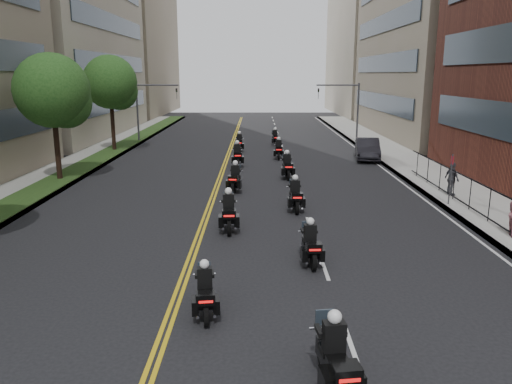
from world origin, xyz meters
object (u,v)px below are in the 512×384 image
motorcycle_1 (335,360)px  motorcycle_11 (275,138)px  motorcycle_5 (295,197)px  motorcycle_6 (235,179)px  motorcycle_3 (310,246)px  motorcycle_2 (205,293)px  motorcycle_8 (237,156)px  motorcycle_7 (287,167)px  motorcycle_4 (229,214)px  parked_sedan (367,149)px  pedestrian_c (452,179)px  motorcycle_9 (279,150)px  motorcycle_10 (239,143)px

motorcycle_1 → motorcycle_11: size_ratio=1.09×
motorcycle_5 → motorcycle_6: bearing=125.5°
motorcycle_3 → motorcycle_11: size_ratio=1.01×
motorcycle_2 → motorcycle_8: (0.01, 22.55, 0.12)m
motorcycle_1 → motorcycle_7: (0.28, 21.73, 0.01)m
motorcycle_4 → motorcycle_7: (3.08, 10.76, -0.01)m
motorcycle_3 → motorcycle_6: (-3.08, 10.91, 0.05)m
motorcycle_6 → parked_sedan: 14.53m
pedestrian_c → motorcycle_2: bearing=121.4°
motorcycle_1 → motorcycle_5: (0.23, 14.10, -0.01)m
motorcycle_5 → motorcycle_9: bearing=88.6°
motorcycle_9 → motorcycle_8: bearing=-132.8°
motorcycle_8 → motorcycle_11: bearing=70.1°
motorcycle_6 → motorcycle_11: bearing=87.0°
motorcycle_5 → motorcycle_6: size_ratio=0.99×
motorcycle_5 → pedestrian_c: size_ratio=1.33×
motorcycle_8 → motorcycle_11: motorcycle_8 is taller
motorcycle_7 → motorcycle_11: (-0.22, 15.05, -0.07)m
motorcycle_9 → motorcycle_10: (-3.17, 3.77, 0.01)m
motorcycle_2 → motorcycle_7: bearing=72.5°
motorcycle_2 → motorcycle_10: bearing=82.9°
motorcycle_6 → motorcycle_8: motorcycle_8 is taller
parked_sedan → motorcycle_8: bearing=-155.0°
motorcycle_3 → motorcycle_2: bearing=-134.1°
motorcycle_8 → motorcycle_10: size_ratio=1.07×
motorcycle_3 → parked_sedan: size_ratio=0.45×
motorcycle_2 → motorcycle_11: motorcycle_11 is taller
motorcycle_8 → parked_sedan: motorcycle_8 is taller
motorcycle_10 → motorcycle_1: bearing=-85.2°
motorcycle_8 → parked_sedan: 10.33m
motorcycle_6 → motorcycle_7: bearing=55.3°
motorcycle_5 → motorcycle_9: 15.02m
motorcycle_11 → pedestrian_c: (8.62, -20.18, 0.39)m
motorcycle_3 → motorcycle_11: motorcycle_3 is taller
motorcycle_4 → pedestrian_c: pedestrian_c is taller
motorcycle_2 → motorcycle_6: 14.71m
motorcycle_3 → motorcycle_9: bearing=87.1°
motorcycle_6 → motorcycle_9: motorcycle_6 is taller
motorcycle_10 → motorcycle_11: motorcycle_10 is taller
motorcycle_1 → pedestrian_c: bearing=55.0°
motorcycle_5 → pedestrian_c: 8.83m
motorcycle_6 → motorcycle_10: motorcycle_6 is taller
parked_sedan → pedestrian_c: (1.80, -12.28, 0.23)m
motorcycle_7 → motorcycle_8: motorcycle_8 is taller
motorcycle_2 → motorcycle_3: motorcycle_3 is taller
motorcycle_7 → motorcycle_2: bearing=-103.0°
motorcycle_7 → motorcycle_8: (-3.30, 4.20, 0.02)m
motorcycle_2 → parked_sedan: (9.90, 25.50, 0.19)m
motorcycle_3 → motorcycle_8: 19.04m
motorcycle_11 → pedestrian_c: 21.95m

